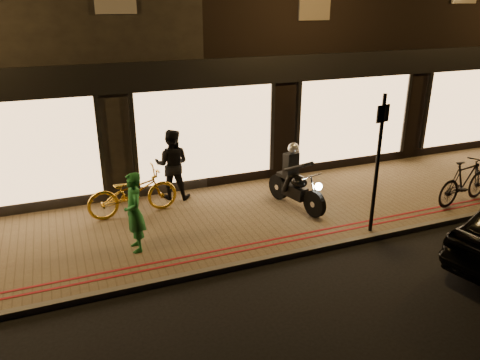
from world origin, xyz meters
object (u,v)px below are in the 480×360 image
(bicycle_gold, at_px, (133,192))
(sign_post, at_px, (378,158))
(motorcycle, at_px, (295,183))
(person_green, at_px, (134,212))

(bicycle_gold, bearing_deg, sign_post, -124.81)
(motorcycle, height_order, person_green, person_green)
(motorcycle, height_order, bicycle_gold, motorcycle)
(motorcycle, bearing_deg, person_green, 176.49)
(sign_post, xyz_separation_m, person_green, (-4.89, 1.07, -0.86))
(sign_post, distance_m, bicycle_gold, 5.53)
(sign_post, bearing_deg, person_green, 167.71)
(motorcycle, xyz_separation_m, sign_post, (0.95, -1.75, 1.06))
(bicycle_gold, relative_size, person_green, 1.28)
(person_green, bearing_deg, sign_post, 74.81)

